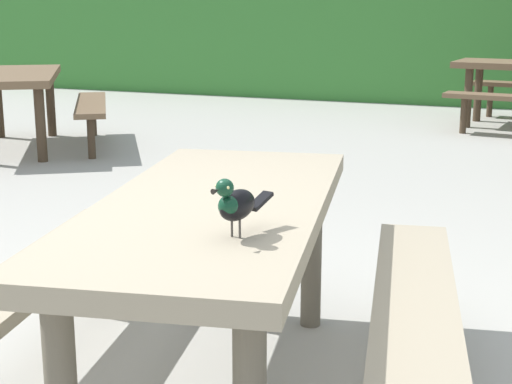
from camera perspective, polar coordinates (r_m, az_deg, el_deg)
name	(u,v)px	position (r m, az deg, el deg)	size (l,w,h in m)	color
hedge_wall	(472,18)	(11.96, 15.45, 12.11)	(28.00, 2.02, 2.32)	#387A33
picnic_table_foreground	(214,250)	(2.75, -3.10, -4.27)	(1.96, 1.99, 0.74)	gray
bird_grackle	(235,203)	(2.24, -1.54, -0.84)	(0.10, 0.28, 0.18)	black
picnic_table_mid_right	(16,92)	(7.92, -17.09, 7.01)	(2.33, 2.34, 0.74)	brown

